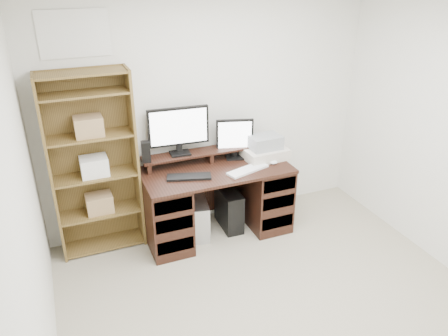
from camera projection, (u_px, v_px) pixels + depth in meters
room at (316, 199)px, 2.83m from camera, size 3.54×4.04×2.54m
desk at (216, 200)px, 4.55m from camera, size 1.50×0.70×0.75m
riser_shelf at (209, 152)px, 4.53m from camera, size 1.40×0.22×0.12m
monitor_wide at (179, 128)px, 4.32m from camera, size 0.61×0.17×0.48m
monitor_small at (235, 137)px, 4.54m from camera, size 0.38×0.19×0.42m
speaker at (146, 152)px, 4.22m from camera, size 0.09×0.09×0.21m
keyboard_black at (189, 177)px, 4.20m from camera, size 0.45×0.26×0.02m
keyboard_white at (248, 170)px, 4.34m from camera, size 0.47×0.26×0.02m
mouse at (274, 162)px, 4.49m from camera, size 0.10×0.08×0.03m
printer at (265, 153)px, 4.61m from camera, size 0.46×0.36×0.11m
basket at (265, 142)px, 4.55m from camera, size 0.33×0.24×0.14m
tower_silver at (199, 218)px, 4.58m from camera, size 0.25×0.43×0.40m
tower_black at (229, 209)px, 4.72m from camera, size 0.20×0.44×0.44m
bookshelf at (94, 163)px, 4.11m from camera, size 0.80×0.30×1.80m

